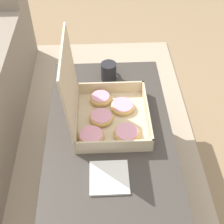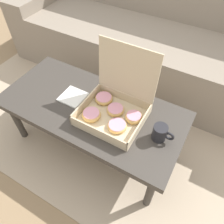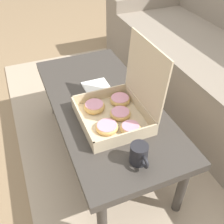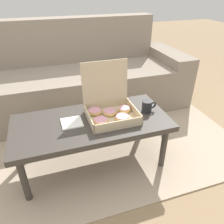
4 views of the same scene
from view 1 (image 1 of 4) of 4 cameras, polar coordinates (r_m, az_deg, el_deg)
The scene contains 6 objects.
ground_plane at distance 1.57m, azimuth -5.85°, elevation -15.63°, with size 12.00×12.00×0.00m, color #937756.
area_rug at distance 1.62m, azimuth -16.93°, elevation -15.40°, with size 2.61×1.87×0.01m, color tan.
coffee_table at distance 1.26m, azimuth -0.30°, elevation -7.75°, with size 1.10×0.52×0.40m.
pastry_box at distance 1.28m, azimuth -1.65°, elevation 0.01°, with size 0.34×0.33×0.37m.
coffee_mug at distance 1.50m, azimuth -0.63°, elevation 7.49°, with size 0.11×0.07×0.09m.
napkin_stack at distance 1.15m, azimuth -0.50°, elevation -11.88°, with size 0.14×0.14×0.01m.
Camera 1 is at (-0.75, -0.12, 1.37)m, focal length 50.00 mm.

